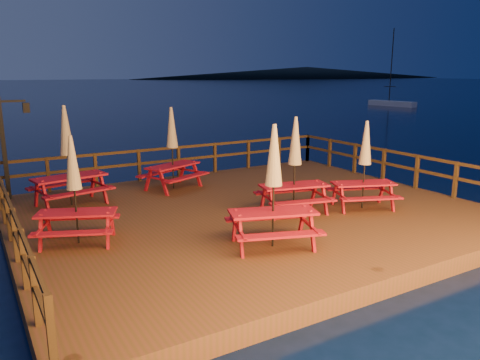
{
  "coord_description": "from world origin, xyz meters",
  "views": [
    {
      "loc": [
        -6.47,
        -10.39,
        4.07
      ],
      "look_at": [
        0.03,
        0.6,
        1.1
      ],
      "focal_mm": 35.0,
      "sensor_mm": 36.0,
      "label": 1
    }
  ],
  "objects_px": {
    "picnic_table_2": "(172,147)",
    "picnic_table_1": "(274,185)",
    "lamp_post": "(9,138)",
    "picnic_table_0": "(295,164)",
    "sailboat": "(392,104)"
  },
  "relations": [
    {
      "from": "lamp_post",
      "to": "picnic_table_0",
      "type": "relative_size",
      "value": 1.18
    },
    {
      "from": "picnic_table_0",
      "to": "picnic_table_1",
      "type": "relative_size",
      "value": 0.97
    },
    {
      "from": "picnic_table_1",
      "to": "picnic_table_2",
      "type": "relative_size",
      "value": 1.01
    },
    {
      "from": "picnic_table_2",
      "to": "picnic_table_1",
      "type": "bearing_deg",
      "value": -114.0
    },
    {
      "from": "lamp_post",
      "to": "picnic_table_1",
      "type": "xyz_separation_m",
      "value": [
        4.36,
        -7.13,
        -0.43
      ]
    },
    {
      "from": "picnic_table_1",
      "to": "picnic_table_2",
      "type": "height_order",
      "value": "picnic_table_1"
    },
    {
      "from": "lamp_post",
      "to": "sailboat",
      "type": "xyz_separation_m",
      "value": [
        43.77,
        24.83,
        -1.89
      ]
    },
    {
      "from": "picnic_table_1",
      "to": "picnic_table_0",
      "type": "bearing_deg",
      "value": 62.09
    },
    {
      "from": "sailboat",
      "to": "picnic_table_1",
      "type": "relative_size",
      "value": 3.51
    },
    {
      "from": "sailboat",
      "to": "picnic_table_2",
      "type": "xyz_separation_m",
      "value": [
        -39.26,
        -26.12,
        1.44
      ]
    },
    {
      "from": "lamp_post",
      "to": "picnic_table_2",
      "type": "distance_m",
      "value": 4.71
    },
    {
      "from": "lamp_post",
      "to": "picnic_table_0",
      "type": "bearing_deg",
      "value": -40.63
    },
    {
      "from": "picnic_table_0",
      "to": "picnic_table_1",
      "type": "bearing_deg",
      "value": -123.57
    },
    {
      "from": "picnic_table_1",
      "to": "sailboat",
      "type": "bearing_deg",
      "value": 58.1
    },
    {
      "from": "picnic_table_0",
      "to": "picnic_table_2",
      "type": "relative_size",
      "value": 0.98
    }
  ]
}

